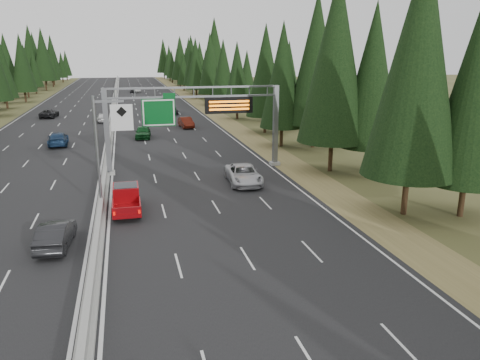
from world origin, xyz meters
name	(u,v)px	position (x,y,z in m)	size (l,w,h in m)	color
road	(113,114)	(0.00, 80.00, 0.04)	(32.00, 260.00, 0.08)	black
shoulder_right	(210,111)	(17.80, 80.00, 0.03)	(3.60, 260.00, 0.06)	olive
shoulder_left	(7,117)	(-17.80, 80.00, 0.03)	(3.60, 260.00, 0.06)	#454821
median_barrier	(113,112)	(0.00, 80.00, 0.41)	(0.70, 260.00, 0.85)	gray
sign_gantry	(201,115)	(8.92, 34.88, 5.27)	(16.75, 0.98, 7.80)	slate
hov_sign_pole	(106,145)	(0.58, 24.97, 4.72)	(2.80, 0.50, 8.00)	slate
tree_row_right	(249,65)	(22.09, 67.36, 8.94)	(12.01, 245.82, 18.92)	black
silver_minivan	(244,174)	(11.51, 29.15, 0.86)	(2.60, 5.64, 1.57)	silver
red_pickup	(126,197)	(1.73, 24.42, 1.03)	(1.87, 5.24, 1.71)	black
car_ahead_green	(143,132)	(4.14, 53.36, 0.88)	(1.90, 4.72, 1.61)	#114E1D
car_ahead_dkred	(186,122)	(10.76, 60.87, 0.84)	(1.61, 4.61, 1.52)	#56160C
car_ahead_dkgrey	(170,109)	(10.00, 77.51, 0.88)	(2.25, 5.54, 1.61)	black
car_ahead_white	(136,90)	(5.42, 126.66, 0.80)	(2.39, 5.19, 1.44)	silver
car_ahead_far	(133,90)	(4.63, 125.39, 0.72)	(1.52, 3.77, 1.29)	black
car_onc_near	(56,234)	(-2.27, 18.66, 0.83)	(1.58, 4.52, 1.49)	black
car_onc_blue	(58,139)	(-5.96, 50.79, 0.87)	(2.22, 5.45, 1.58)	navy
car_onc_white	(102,117)	(-1.50, 69.69, 0.81)	(1.73, 4.29, 1.46)	silver
car_onc_far	(49,113)	(-10.57, 77.56, 0.82)	(2.44, 5.30, 1.47)	black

